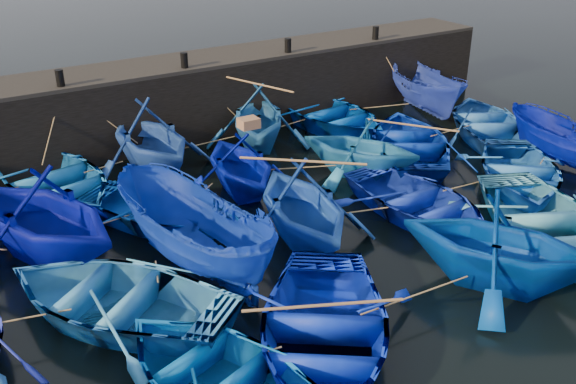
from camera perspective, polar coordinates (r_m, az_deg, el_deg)
ground at (r=15.07m, az=6.51°, el=-6.90°), size 120.00×120.00×0.00m
quay_wall at (r=22.89m, az=-9.83°, el=8.00°), size 26.00×2.50×2.50m
quay_top at (r=22.53m, az=-10.09°, el=11.17°), size 26.00×2.50×0.12m
bollard_1 at (r=20.49m, az=-19.62°, el=9.53°), size 0.24×0.24×0.50m
bollard_2 at (r=21.65m, az=-9.21°, el=11.49°), size 0.24×0.24×0.50m
bollard_3 at (r=23.45m, az=-0.01°, el=12.91°), size 0.24×0.24×0.50m
bollard_4 at (r=25.74m, az=7.79°, el=13.84°), size 0.24×0.24×0.50m
boat_1 at (r=19.26m, az=-20.23°, el=1.06°), size 4.83×6.01×1.11m
boat_2 at (r=19.94m, az=-12.22°, el=4.82°), size 4.00×4.58×2.32m
boat_3 at (r=21.52m, az=-2.67°, el=6.73°), size 5.14×5.33×2.16m
boat_4 at (r=23.44m, az=3.74°, el=6.91°), size 4.28×5.56×1.07m
boat_5 at (r=25.41m, az=12.26°, el=8.76°), size 2.95×4.98×1.81m
boat_7 at (r=15.79m, az=-21.02°, el=-1.72°), size 5.66×6.01×2.52m
boat_8 at (r=16.92m, az=-11.07°, el=-1.50°), size 5.31×5.65×0.95m
boat_9 at (r=18.15m, az=-4.25°, el=2.63°), size 3.71×4.14×1.96m
boat_10 at (r=19.40m, az=6.44°, el=4.05°), size 4.63×4.79×1.93m
boat_11 at (r=21.17m, az=10.82°, el=4.40°), size 5.94×6.39×1.08m
boat_12 at (r=23.72m, az=17.27°, el=5.95°), size 5.59×6.03×1.02m
boat_14 at (r=13.64m, az=-15.02°, el=-8.92°), size 6.03×6.29×1.06m
boat_15 at (r=14.60m, az=-8.54°, el=-3.68°), size 2.93×5.37×1.97m
boat_16 at (r=15.48m, az=1.27°, el=-1.08°), size 4.33×4.79×2.20m
boat_17 at (r=17.36m, az=11.50°, el=-0.78°), size 3.63×4.87×0.97m
boat_18 at (r=19.89m, az=19.91°, el=1.68°), size 5.63×5.81×0.98m
boat_19 at (r=21.79m, az=23.44°, el=4.03°), size 1.82×4.23×1.60m
boat_21 at (r=11.53m, az=-6.03°, el=-15.80°), size 4.50×5.32×0.94m
boat_22 at (r=12.28m, az=3.09°, el=-12.19°), size 6.12×6.45×1.09m
boat_23 at (r=14.58m, az=18.36°, el=-4.20°), size 5.41×5.60×2.26m
boat_24 at (r=17.00m, az=22.07°, el=-2.57°), size 5.78×6.53×1.12m
wooden_crate at (r=17.87m, az=-3.52°, el=6.14°), size 0.54×0.44×0.28m
mooring_ropes at (r=18.38m, az=-2.91°, el=2.62°), size 18.21×11.79×2.10m
loose_oars at (r=17.08m, az=3.32°, el=3.62°), size 10.22×11.98×1.18m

